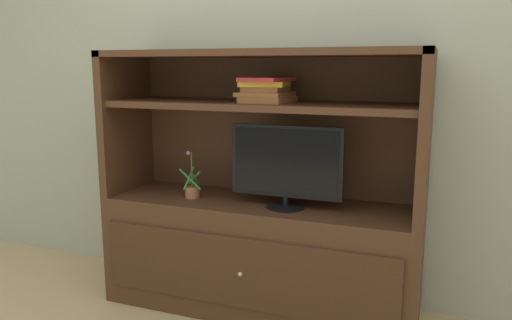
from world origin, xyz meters
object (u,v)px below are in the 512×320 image
object	(u,v)px
potted_plant	(192,190)
magazine_stack	(266,90)
tv_monitor	(286,165)
media_console	(259,229)

from	to	relation	value
potted_plant	magazine_stack	bearing A→B (deg)	7.39
tv_monitor	magazine_stack	world-z (taller)	magazine_stack
media_console	potted_plant	size ratio (longest dim) A/B	6.45
media_console	magazine_stack	xyz separation A→B (m)	(0.04, -0.01, 0.80)
potted_plant	magazine_stack	size ratio (longest dim) A/B	0.83
media_console	tv_monitor	world-z (taller)	media_console
potted_plant	magazine_stack	xyz separation A→B (m)	(0.44, 0.06, 0.59)
tv_monitor	magazine_stack	size ratio (longest dim) A/B	1.84
tv_monitor	potted_plant	bearing A→B (deg)	179.37
tv_monitor	potted_plant	distance (m)	0.61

